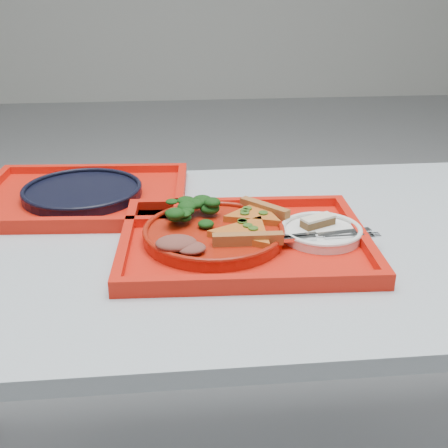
{
  "coord_description": "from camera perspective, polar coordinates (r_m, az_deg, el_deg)",
  "views": [
    {
      "loc": [
        -0.16,
        -0.98,
        1.21
      ],
      "look_at": [
        -0.07,
        -0.01,
        0.78
      ],
      "focal_mm": 45.0,
      "sensor_mm": 36.0,
      "label": 1
    }
  ],
  "objects": [
    {
      "name": "table",
      "position": [
        1.13,
        3.42,
        -4.43
      ],
      "size": [
        1.6,
        0.8,
        0.75
      ],
      "color": "#A8B0BC",
      "rests_on": "ground"
    },
    {
      "name": "tray_main",
      "position": [
        1.04,
        2.04,
        -1.97
      ],
      "size": [
        0.47,
        0.37,
        0.01
      ],
      "primitive_type": "cube",
      "rotation": [
        0.0,
        0.0,
        -0.04
      ],
      "color": "red",
      "rests_on": "table"
    },
    {
      "name": "tray_far",
      "position": [
        1.29,
        -14.11,
        2.53
      ],
      "size": [
        0.47,
        0.38,
        0.01
      ],
      "primitive_type": "cube",
      "rotation": [
        0.0,
        0.0,
        -0.07
      ],
      "color": "red",
      "rests_on": "table"
    },
    {
      "name": "dinner_plate",
      "position": [
        1.04,
        -1.04,
        -1.11
      ],
      "size": [
        0.26,
        0.26,
        0.02
      ],
      "primitive_type": "cylinder",
      "color": "#9C190A",
      "rests_on": "tray_main"
    },
    {
      "name": "side_plate",
      "position": [
        1.06,
        9.83,
        -0.97
      ],
      "size": [
        0.15,
        0.15,
        0.01
      ],
      "primitive_type": "cylinder",
      "color": "white",
      "rests_on": "tray_main"
    },
    {
      "name": "navy_plate",
      "position": [
        1.28,
        -14.18,
        3.11
      ],
      "size": [
        0.26,
        0.26,
        0.02
      ],
      "primitive_type": "cylinder",
      "color": "black",
      "rests_on": "tray_far"
    },
    {
      "name": "pizza_slice_a",
      "position": [
        1.01,
        2.22,
        -0.67
      ],
      "size": [
        0.13,
        0.14,
        0.02
      ],
      "primitive_type": null,
      "rotation": [
        0.0,
        0.0,
        1.54
      ],
      "color": "orange",
      "rests_on": "dinner_plate"
    },
    {
      "name": "pizza_slice_b",
      "position": [
        1.08,
        3.1,
        1.12
      ],
      "size": [
        0.17,
        0.17,
        0.02
      ],
      "primitive_type": null,
      "rotation": [
        0.0,
        0.0,
        3.88
      ],
      "color": "orange",
      "rests_on": "dinner_plate"
    },
    {
      "name": "salad_heap",
      "position": [
        1.07,
        -3.4,
        1.56
      ],
      "size": [
        0.1,
        0.09,
        0.05
      ],
      "primitive_type": "ellipsoid",
      "color": "black",
      "rests_on": "dinner_plate"
    },
    {
      "name": "meat_portion",
      "position": [
        0.96,
        -4.88,
        -1.95
      ],
      "size": [
        0.07,
        0.06,
        0.02
      ],
      "primitive_type": "ellipsoid",
      "color": "brown",
      "rests_on": "dinner_plate"
    },
    {
      "name": "dessert_bar",
      "position": [
        1.07,
        9.51,
        0.29
      ],
      "size": [
        0.07,
        0.05,
        0.02
      ],
      "rotation": [
        0.0,
        0.0,
        0.44
      ],
      "color": "#4A3018",
      "rests_on": "side_plate"
    },
    {
      "name": "knife",
      "position": [
        1.04,
        10.13,
        -0.97
      ],
      "size": [
        0.19,
        0.04,
        0.01
      ],
      "primitive_type": "cube",
      "rotation": [
        0.0,
        0.0,
        0.15
      ],
      "color": "silver",
      "rests_on": "side_plate"
    },
    {
      "name": "fork",
      "position": [
        1.02,
        10.1,
        -1.31
      ],
      "size": [
        0.19,
        0.03,
        0.01
      ],
      "primitive_type": "cube",
      "rotation": [
        0.0,
        0.0,
        0.04
      ],
      "color": "silver",
      "rests_on": "side_plate"
    }
  ]
}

